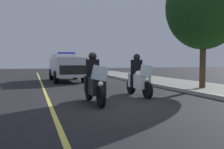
% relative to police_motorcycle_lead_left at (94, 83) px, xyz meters
% --- Properties ---
extents(ground_plane, '(80.00, 80.00, 0.00)m').
position_rel_police_motorcycle_lead_left_xyz_m(ground_plane, '(0.82, 0.97, -0.70)').
color(ground_plane, black).
extents(curb_strip, '(48.00, 0.24, 0.15)m').
position_rel_police_motorcycle_lead_left_xyz_m(curb_strip, '(0.82, 4.63, -0.62)').
color(curb_strip, '#9E9B93').
rests_on(curb_strip, ground).
extents(lane_stripe_center, '(48.00, 0.12, 0.01)m').
position_rel_police_motorcycle_lead_left_xyz_m(lane_stripe_center, '(0.82, -1.43, -0.70)').
color(lane_stripe_center, '#E0D14C').
rests_on(lane_stripe_center, ground).
extents(police_motorcycle_lead_left, '(2.14, 0.57, 1.72)m').
position_rel_police_motorcycle_lead_left_xyz_m(police_motorcycle_lead_left, '(0.00, 0.00, 0.00)').
color(police_motorcycle_lead_left, black).
rests_on(police_motorcycle_lead_left, ground).
extents(police_motorcycle_lead_right, '(2.14, 0.57, 1.72)m').
position_rel_police_motorcycle_lead_left_xyz_m(police_motorcycle_lead_right, '(-1.05, 2.12, 0.00)').
color(police_motorcycle_lead_right, black).
rests_on(police_motorcycle_lead_right, ground).
extents(police_suv, '(4.95, 2.16, 2.05)m').
position_rel_police_motorcycle_lead_left_xyz_m(police_suv, '(-9.20, 0.33, 0.37)').
color(police_suv, silver).
rests_on(police_suv, ground).
extents(cyclist_background, '(1.76, 0.33, 1.69)m').
position_rel_police_motorcycle_lead_left_xyz_m(cyclist_background, '(-13.67, 3.19, 0.14)').
color(cyclist_background, black).
rests_on(cyclist_background, ground).
extents(tree_mid_block, '(3.69, 3.69, 6.09)m').
position_rel_police_motorcycle_lead_left_xyz_m(tree_mid_block, '(-2.02, 6.06, 3.38)').
color(tree_mid_block, '#4C3823').
rests_on(tree_mid_block, sidewalk_strip).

